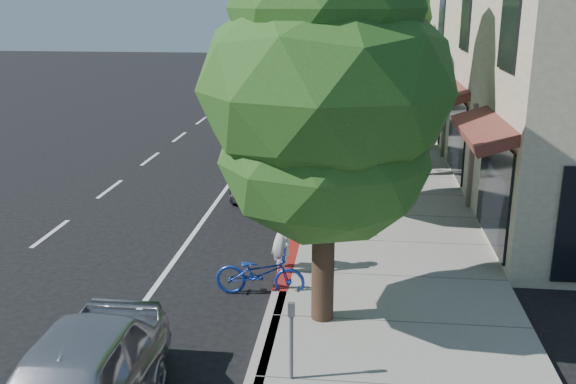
# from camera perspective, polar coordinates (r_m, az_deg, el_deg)

# --- Properties ---
(ground) EXTENTS (120.00, 120.00, 0.00)m
(ground) POSITION_cam_1_polar(r_m,az_deg,el_deg) (13.75, -0.25, -7.58)
(ground) COLOR black
(ground) RESTS_ON ground
(sidewalk) EXTENTS (4.60, 56.00, 0.15)m
(sidewalk) POSITION_cam_1_polar(r_m,az_deg,el_deg) (21.22, 8.42, 1.26)
(sidewalk) COLOR gray
(sidewalk) RESTS_ON ground
(curb) EXTENTS (0.30, 56.00, 0.15)m
(curb) POSITION_cam_1_polar(r_m,az_deg,el_deg) (21.25, 2.21, 1.45)
(curb) COLOR #9E998E
(curb) RESTS_ON ground
(curb_red_segment) EXTENTS (0.32, 4.00, 0.15)m
(curb_red_segment) POSITION_cam_1_polar(r_m,az_deg,el_deg) (14.63, 0.20, -5.71)
(curb_red_segment) COLOR maroon
(curb_red_segment) RESTS_ON ground
(storefront_building) EXTENTS (10.00, 36.00, 7.00)m
(storefront_building) POSITION_cam_1_polar(r_m,az_deg,el_deg) (31.60, 21.72, 11.62)
(storefront_building) COLOR beige
(storefront_building) RESTS_ON ground
(street_tree_0) EXTENTS (4.24, 4.24, 6.81)m
(street_tree_0) POSITION_cam_1_polar(r_m,az_deg,el_deg) (10.57, 3.38, 8.69)
(street_tree_0) COLOR black
(street_tree_0) RESTS_ON ground
(street_tree_1) EXTENTS (4.59, 4.59, 8.17)m
(street_tree_1) POSITION_cam_1_polar(r_m,az_deg,el_deg) (16.47, 4.59, 14.85)
(street_tree_1) COLOR black
(street_tree_1) RESTS_ON ground
(street_tree_2) EXTENTS (4.12, 4.12, 6.57)m
(street_tree_2) POSITION_cam_1_polar(r_m,az_deg,el_deg) (22.52, 5.04, 12.49)
(street_tree_2) COLOR black
(street_tree_2) RESTS_ON ground
(street_tree_3) EXTENTS (5.08, 5.08, 7.29)m
(street_tree_3) POSITION_cam_1_polar(r_m,az_deg,el_deg) (28.49, 5.38, 14.01)
(street_tree_3) COLOR black
(street_tree_3) RESTS_ON ground
(street_tree_4) EXTENTS (4.58, 4.58, 7.18)m
(street_tree_4) POSITION_cam_1_polar(r_m,az_deg,el_deg) (34.48, 5.58, 14.50)
(street_tree_4) COLOR black
(street_tree_4) RESTS_ON ground
(street_tree_5) EXTENTS (4.58, 4.58, 7.03)m
(street_tree_5) POSITION_cam_1_polar(r_m,az_deg,el_deg) (40.48, 5.72, 14.65)
(street_tree_5) COLOR black
(street_tree_5) RESTS_ON ground
(cyclist) EXTENTS (0.64, 0.77, 1.80)m
(cyclist) POSITION_cam_1_polar(r_m,az_deg,el_deg) (13.49, -0.52, -3.93)
(cyclist) COLOR silver
(cyclist) RESTS_ON ground
(bicycle) EXTENTS (1.79, 0.63, 0.94)m
(bicycle) POSITION_cam_1_polar(r_m,az_deg,el_deg) (12.80, -2.50, -7.21)
(bicycle) COLOR #16319C
(bicycle) RESTS_ON ground
(silver_suv) EXTENTS (3.43, 6.32, 1.68)m
(silver_suv) POSITION_cam_1_polar(r_m,az_deg,el_deg) (20.00, -0.79, 2.76)
(silver_suv) COLOR #98979C
(silver_suv) RESTS_ON ground
(dark_sedan) EXTENTS (1.70, 4.34, 1.41)m
(dark_sedan) POSITION_cam_1_polar(r_m,az_deg,el_deg) (23.50, -2.61, 4.51)
(dark_sedan) COLOR black
(dark_sedan) RESTS_ON ground
(white_pickup) EXTENTS (3.43, 6.65, 1.84)m
(white_pickup) POSITION_cam_1_polar(r_m,az_deg,el_deg) (27.92, 2.25, 6.91)
(white_pickup) COLOR silver
(white_pickup) RESTS_ON ground
(dark_suv_far) EXTENTS (2.54, 5.01, 1.63)m
(dark_suv_far) POSITION_cam_1_polar(r_m,az_deg,el_deg) (34.36, 2.75, 8.56)
(dark_suv_far) COLOR black
(dark_suv_far) RESTS_ON ground
(pedestrian) EXTENTS (1.03, 0.98, 1.67)m
(pedestrian) POSITION_cam_1_polar(r_m,az_deg,el_deg) (21.38, 11.33, 3.75)
(pedestrian) COLOR black
(pedestrian) RESTS_ON sidewalk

